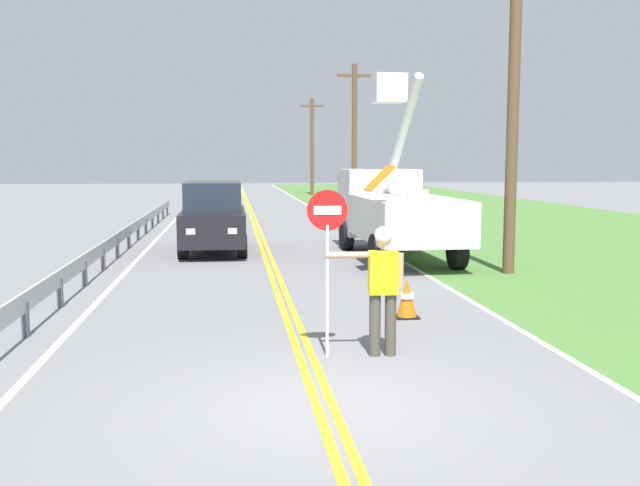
# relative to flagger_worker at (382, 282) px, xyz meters

# --- Properties ---
(ground_plane) EXTENTS (160.00, 160.00, 0.00)m
(ground_plane) POSITION_rel_flagger_worker_xyz_m (-1.07, -2.04, -1.05)
(ground_plane) COLOR slate
(grass_verge_right) EXTENTS (16.00, 110.00, 0.01)m
(grass_verge_right) POSITION_rel_flagger_worker_xyz_m (10.53, 17.96, -1.04)
(grass_verge_right) COLOR #477533
(grass_verge_right) RESTS_ON ground
(centerline_yellow_left) EXTENTS (0.11, 110.00, 0.01)m
(centerline_yellow_left) POSITION_rel_flagger_worker_xyz_m (-1.16, 17.96, -1.04)
(centerline_yellow_left) COLOR yellow
(centerline_yellow_left) RESTS_ON ground
(centerline_yellow_right) EXTENTS (0.11, 110.00, 0.01)m
(centerline_yellow_right) POSITION_rel_flagger_worker_xyz_m (-0.98, 17.96, -1.04)
(centerline_yellow_right) COLOR yellow
(centerline_yellow_right) RESTS_ON ground
(edge_line_right) EXTENTS (0.12, 110.00, 0.01)m
(edge_line_right) POSITION_rel_flagger_worker_xyz_m (2.53, 17.96, -1.04)
(edge_line_right) COLOR silver
(edge_line_right) RESTS_ON ground
(edge_line_left) EXTENTS (0.12, 110.00, 0.01)m
(edge_line_left) POSITION_rel_flagger_worker_xyz_m (-4.67, 17.96, -1.04)
(edge_line_left) COLOR silver
(edge_line_left) RESTS_ON ground
(flagger_worker) EXTENTS (1.09, 0.26, 1.83)m
(flagger_worker) POSITION_rel_flagger_worker_xyz_m (0.00, 0.00, 0.00)
(flagger_worker) COLOR #474238
(flagger_worker) RESTS_ON ground
(stop_sign_paddle) EXTENTS (0.56, 0.04, 2.33)m
(stop_sign_paddle) POSITION_rel_flagger_worker_xyz_m (-0.77, 0.05, 0.66)
(stop_sign_paddle) COLOR silver
(stop_sign_paddle) RESTS_ON ground
(utility_bucket_truck) EXTENTS (2.67, 6.85, 5.19)m
(utility_bucket_truck) POSITION_rel_flagger_worker_xyz_m (2.48, 10.24, 0.36)
(utility_bucket_truck) COLOR silver
(utility_bucket_truck) RESTS_ON ground
(oncoming_suv_nearest) EXTENTS (1.93, 4.61, 2.10)m
(oncoming_suv_nearest) POSITION_rel_flagger_worker_xyz_m (-2.61, 11.89, 0.01)
(oncoming_suv_nearest) COLOR black
(oncoming_suv_nearest) RESTS_ON ground
(utility_pole_near) EXTENTS (1.80, 0.28, 8.85)m
(utility_pole_near) POSITION_rel_flagger_worker_xyz_m (4.59, 6.90, 3.57)
(utility_pole_near) COLOR brown
(utility_pole_near) RESTS_ON ground
(utility_pole_mid) EXTENTS (1.80, 0.28, 7.74)m
(utility_pole_mid) POSITION_rel_flagger_worker_xyz_m (4.41, 28.05, 3.00)
(utility_pole_mid) COLOR brown
(utility_pole_mid) RESTS_ON ground
(utility_pole_far) EXTENTS (1.80, 0.28, 7.61)m
(utility_pole_far) POSITION_rel_flagger_worker_xyz_m (4.35, 47.46, 2.94)
(utility_pole_far) COLOR brown
(utility_pole_far) RESTS_ON ground
(traffic_cone_lead) EXTENTS (0.40, 0.40, 0.70)m
(traffic_cone_lead) POSITION_rel_flagger_worker_xyz_m (0.94, 2.35, -0.71)
(traffic_cone_lead) COLOR orange
(traffic_cone_lead) RESTS_ON ground
(guardrail_left_shoulder) EXTENTS (0.10, 32.00, 0.71)m
(guardrail_left_shoulder) POSITION_rel_flagger_worker_xyz_m (-5.27, 12.00, -0.53)
(guardrail_left_shoulder) COLOR #9EA0A3
(guardrail_left_shoulder) RESTS_ON ground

